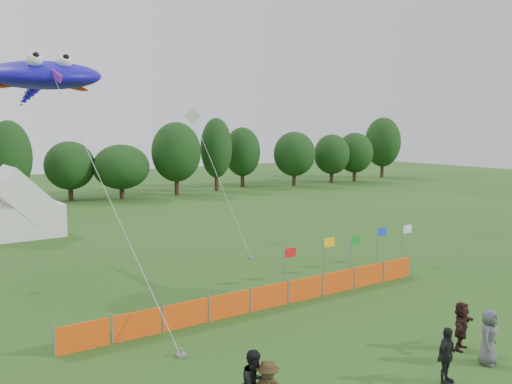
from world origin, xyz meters
TOP-DOWN VIEW (x-y plane):
  - ground at (0.00, 0.00)m, footprint 160.00×160.00m
  - treeline at (1.61, 44.93)m, footprint 104.57×8.78m
  - tent_right at (-3.36, 29.72)m, footprint 5.24×4.19m
  - barrier_fence at (1.52, 7.20)m, footprint 17.90×0.06m
  - flag_row at (8.24, 8.99)m, footprint 8.73×0.63m
  - spectator_d at (1.68, -1.59)m, footprint 1.08×0.62m
  - spectator_e at (3.98, -1.50)m, footprint 1.05×0.87m
  - spectator_f at (4.30, -0.26)m, footprint 1.65×1.06m
  - stingray_kite at (-4.37, 18.86)m, footprint 6.67×21.39m
  - small_kite_white at (6.83, 21.38)m, footprint 1.92×9.33m

SIDE VIEW (x-z plane):
  - ground at x=0.00m, z-range 0.00..0.00m
  - barrier_fence at x=1.52m, z-range 0.00..1.00m
  - spectator_f at x=4.30m, z-range 0.00..1.70m
  - spectator_d at x=1.68m, z-range 0.00..1.74m
  - spectator_e at x=3.98m, z-range 0.00..1.84m
  - flag_row at x=8.24m, z-range 0.30..2.57m
  - tent_right at x=-3.36m, z-range 0.02..3.72m
  - treeline at x=1.61m, z-range 0.00..8.36m
  - small_kite_white at x=6.83m, z-range 1.45..10.43m
  - stingray_kite at x=-4.37m, z-range 4.58..15.86m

